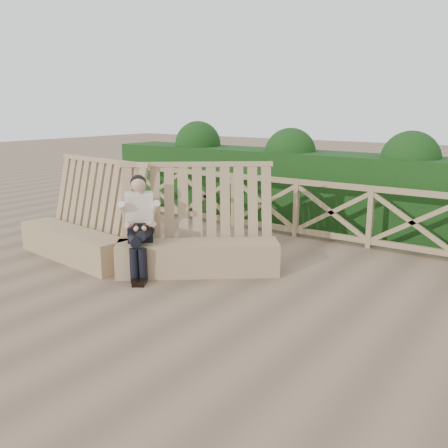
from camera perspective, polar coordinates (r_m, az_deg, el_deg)
The scene contains 5 objects.
ground at distance 6.47m, azimuth -0.56°, elevation -8.69°, with size 60.00×60.00×0.00m, color brown.
bench at distance 7.88m, azimuth -10.18°, elevation -1.74°, with size 4.39×2.11×1.62m.
woman at distance 7.33m, azimuth -9.66°, elevation 0.24°, with size 0.79×0.85×1.47m.
guardrail at distance 9.27m, azimuth 12.16°, elevation 1.34°, with size 10.10×0.09×1.10m.
hedge at distance 10.33m, azimuth 14.85°, elevation 3.51°, with size 12.00×1.20×1.50m, color black.
Camera 1 is at (3.51, -4.87, 2.42)m, focal length 40.00 mm.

